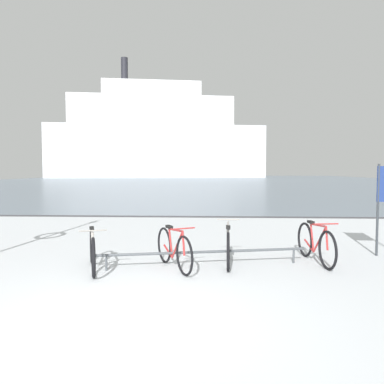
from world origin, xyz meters
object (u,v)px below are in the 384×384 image
(ferry_ship, at_px, (156,138))
(bicycle_1, at_px, (174,249))
(bicycle_0, at_px, (92,250))
(bicycle_3, at_px, (315,244))
(bicycle_2, at_px, (228,245))

(ferry_ship, bearing_deg, bicycle_1, -81.49)
(bicycle_0, height_order, bicycle_1, bicycle_1)
(bicycle_3, relative_size, ferry_ship, 0.03)
(bicycle_0, distance_m, bicycle_1, 1.47)
(bicycle_3, bearing_deg, bicycle_2, -173.72)
(bicycle_3, xyz_separation_m, ferry_ship, (-15.32, 83.58, 9.27))
(bicycle_2, distance_m, bicycle_3, 1.73)
(bicycle_0, xyz_separation_m, ferry_ship, (-11.13, 84.31, 9.28))
(bicycle_0, distance_m, bicycle_2, 2.54)
(ferry_ship, bearing_deg, bicycle_2, -80.77)
(bicycle_0, relative_size, bicycle_1, 1.07)
(bicycle_1, height_order, bicycle_2, bicycle_2)
(bicycle_1, relative_size, bicycle_2, 0.89)
(bicycle_0, xyz_separation_m, bicycle_2, (2.48, 0.55, 0.01))
(bicycle_0, height_order, bicycle_2, bicycle_2)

